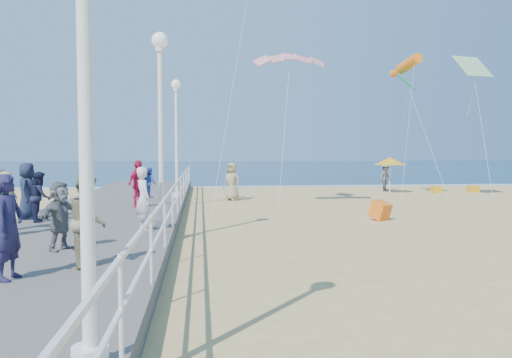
{
  "coord_description": "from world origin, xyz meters",
  "views": [
    {
      "loc": [
        -4.27,
        -13.9,
        2.5
      ],
      "look_at": [
        -2.5,
        2.0,
        1.6
      ],
      "focal_mm": 35.0,
      "sensor_mm": 36.0,
      "label": 1
    }
  ],
  "objects": [
    {
      "name": "beach_chair_right",
      "position": [
        12.19,
        14.66,
        0.2
      ],
      "size": [
        0.55,
        0.55,
        0.4
      ],
      "primitive_type": "cube",
      "color": "orange",
      "rests_on": "ground"
    },
    {
      "name": "beach_umbrella",
      "position": [
        6.92,
        14.63,
        1.91
      ],
      "size": [
        1.9,
        1.9,
        2.14
      ],
      "color": "white",
      "rests_on": "ground"
    },
    {
      "name": "toddler_held",
      "position": [
        -5.62,
        -0.4,
        1.66
      ],
      "size": [
        0.45,
        0.49,
        0.82
      ],
      "primitive_type": "imported",
      "rotation": [
        0.0,
        0.0,
        2.0
      ],
      "color": "blue",
      "rests_on": "boardwalk"
    },
    {
      "name": "beach_chair_left",
      "position": [
        9.72,
        14.43,
        0.2
      ],
      "size": [
        0.55,
        0.55,
        0.4
      ],
      "primitive_type": "cube",
      "color": "orange",
      "rests_on": "ground"
    },
    {
      "name": "spectator_0",
      "position": [
        -7.37,
        -5.47,
        1.26
      ],
      "size": [
        0.51,
        0.69,
        1.73
      ],
      "primitive_type": "imported",
      "rotation": [
        0.0,
        0.0,
        1.41
      ],
      "color": "#201B3D",
      "rests_on": "boardwalk"
    },
    {
      "name": "spectator_1",
      "position": [
        -6.32,
        -4.6,
        1.23
      ],
      "size": [
        0.79,
        0.92,
        1.66
      ],
      "primitive_type": "imported",
      "rotation": [
        0.0,
        0.0,
        1.79
      ],
      "color": "#837E5B",
      "rests_on": "boardwalk"
    },
    {
      "name": "beach_walker_a",
      "position": [
        7.37,
        16.47,
        0.88
      ],
      "size": [
        1.3,
        1.2,
        1.75
      ],
      "primitive_type": "imported",
      "rotation": [
        0.0,
        0.0,
        0.64
      ],
      "color": "slate",
      "rests_on": "ground"
    },
    {
      "name": "kite_diamond_multi",
      "position": [
        9.49,
        10.29,
        6.8
      ],
      "size": [
        1.87,
        1.53,
        1.18
      ],
      "primitive_type": "cube",
      "rotation": [
        0.79,
        0.0,
        0.24
      ],
      "color": "#1C9AF2"
    },
    {
      "name": "lamp_post_near",
      "position": [
        -5.35,
        -9.0,
        3.66
      ],
      "size": [
        0.44,
        0.44,
        5.32
      ],
      "color": "white",
      "rests_on": "boardwalk"
    },
    {
      "name": "lamp_post_mid",
      "position": [
        -5.35,
        0.0,
        3.66
      ],
      "size": [
        0.44,
        0.44,
        5.32
      ],
      "color": "white",
      "rests_on": "boardwalk"
    },
    {
      "name": "woman_holding_toddler",
      "position": [
        -5.77,
        -0.55,
        1.24
      ],
      "size": [
        0.62,
        0.72,
        1.68
      ],
      "primitive_type": "imported",
      "rotation": [
        0.0,
        0.0,
        2.0
      ],
      "color": "silver",
      "rests_on": "boardwalk"
    },
    {
      "name": "spectator_5",
      "position": [
        -7.23,
        -3.03,
        1.13
      ],
      "size": [
        1.03,
        1.41,
        1.47
      ],
      "primitive_type": "imported",
      "rotation": [
        0.0,
        0.0,
        1.08
      ],
      "color": "slate",
      "rests_on": "boardwalk"
    },
    {
      "name": "surf_line",
      "position": [
        0.0,
        20.5,
        0.03
      ],
      "size": [
        160.0,
        1.2,
        0.04
      ],
      "primitive_type": "cube",
      "color": "silver",
      "rests_on": "ground"
    },
    {
      "name": "lamp_post_far",
      "position": [
        -5.35,
        9.0,
        3.66
      ],
      "size": [
        0.44,
        0.44,
        5.32
      ],
      "color": "white",
      "rests_on": "boardwalk"
    },
    {
      "name": "boardwalk",
      "position": [
        -7.5,
        0.0,
        0.2
      ],
      "size": [
        5.0,
        44.0,
        0.4
      ],
      "primitive_type": "cube",
      "color": "slate",
      "rests_on": "ground"
    },
    {
      "name": "railing",
      "position": [
        -5.05,
        0.0,
        1.25
      ],
      "size": [
        0.05,
        42.0,
        0.55
      ],
      "color": "white",
      "rests_on": "boardwalk"
    },
    {
      "name": "kite_diamond_green",
      "position": [
        6.66,
        11.83,
        6.18
      ],
      "size": [
        1.4,
        1.54,
        0.83
      ],
      "primitive_type": "cube",
      "rotation": [
        0.71,
        0.0,
        1.14
      ],
      "color": "#2AC67E"
    },
    {
      "name": "box_kite",
      "position": [
        2.16,
        3.37,
        0.3
      ],
      "size": [
        0.84,
        0.89,
        0.74
      ],
      "primitive_type": "cube",
      "rotation": [
        0.31,
        0.0,
        0.57
      ],
      "color": "red",
      "rests_on": "ground"
    },
    {
      "name": "spectator_4",
      "position": [
        -9.6,
        2.12,
        1.27
      ],
      "size": [
        0.57,
        0.86,
        1.74
      ],
      "primitive_type": "imported",
      "rotation": [
        0.0,
        0.0,
        1.6
      ],
      "color": "#192138",
      "rests_on": "boardwalk"
    },
    {
      "name": "ocean",
      "position": [
        0.0,
        65.0,
        0.01
      ],
      "size": [
        160.0,
        90.0,
        0.05
      ],
      "primitive_type": "cube",
      "color": "#0C2B49",
      "rests_on": "ground"
    },
    {
      "name": "ground",
      "position": [
        0.0,
        0.0,
        0.0
      ],
      "size": [
        160.0,
        160.0,
        0.0
      ],
      "primitive_type": "plane",
      "color": "#D6BA70",
      "rests_on": "ground"
    },
    {
      "name": "spectator_6",
      "position": [
        -9.01,
        -1.0,
        1.2
      ],
      "size": [
        0.41,
        0.6,
        1.6
      ],
      "primitive_type": "imported",
      "rotation": [
        0.0,
        0.0,
        1.53
      ],
      "color": "gray",
      "rests_on": "boardwalk"
    },
    {
      "name": "beach_walker_c",
      "position": [
        -2.7,
        11.22,
        0.96
      ],
      "size": [
        1.11,
        1.05,
        1.91
      ],
      "primitive_type": "imported",
      "rotation": [
        0.0,
        0.0,
        -0.65
      ],
      "color": "#9B926B",
      "rests_on": "ground"
    },
    {
      "name": "spectator_7",
      "position": [
        -9.03,
        1.5,
        1.14
      ],
      "size": [
        0.73,
        0.84,
        1.49
      ],
      "primitive_type": "imported",
      "rotation": [
        0.0,
        0.0,
        1.83
      ],
      "color": "#161932",
      "rests_on": "boardwalk"
    },
    {
      "name": "kite_windsock",
      "position": [
        6.66,
        11.51,
        7.08
      ],
      "size": [
        1.03,
        2.84,
        1.11
      ],
      "primitive_type": "cylinder",
      "rotation": [
        1.36,
        0.0,
        0.17
      ],
      "color": "orange"
    },
    {
      "name": "kite_parafoil",
      "position": [
        -0.46,
        7.34,
        6.53
      ],
      "size": [
        3.11,
        0.94,
        0.65
      ],
      "primitive_type": null,
      "rotation": [
        0.44,
        0.0,
        0.0
      ],
      "color": "red"
    },
    {
      "name": "spectator_3",
      "position": [
        -6.61,
        5.07,
        1.28
      ],
      "size": [
        0.87,
        1.11,
        1.76
      ],
      "primitive_type": "imported",
      "rotation": [
        0.0,
        0.0,
        1.07
      ],
      "color": "#D71A4D",
      "rests_on": "boardwalk"
    }
  ]
}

